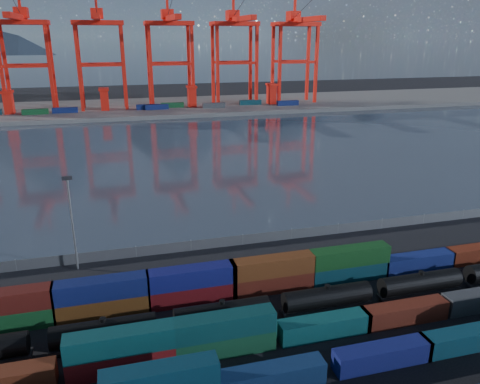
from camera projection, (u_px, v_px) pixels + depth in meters
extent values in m
plane|color=black|center=(298.00, 328.00, 64.05)|extent=(700.00, 700.00, 0.00)
plane|color=#333D4A|center=(182.00, 153.00, 160.08)|extent=(700.00, 700.00, 0.00)
cube|color=#514F4C|center=(153.00, 107.00, 255.81)|extent=(700.00, 70.00, 2.00)
cone|color=#1E2630|center=(376.00, 4.00, 1718.96)|extent=(840.00, 840.00, 300.00)
cube|color=#0C2E3F|center=(160.00, 377.00, 48.92)|extent=(12.42, 2.52, 2.69)
cube|color=#0F264C|center=(272.00, 377.00, 52.90)|extent=(12.42, 2.52, 2.69)
cube|color=navy|center=(382.00, 355.00, 56.45)|extent=(12.42, 2.52, 2.69)
cube|color=#0D3646|center=(465.00, 339.00, 59.43)|extent=(12.42, 2.52, 2.69)
cube|color=maroon|center=(122.00, 361.00, 55.43)|extent=(12.67, 2.58, 2.75)
cube|color=#0C3E40|center=(120.00, 341.00, 54.56)|extent=(12.67, 2.58, 2.75)
cube|color=#124528|center=(225.00, 343.00, 58.62)|extent=(12.67, 2.58, 2.75)
cube|color=#0B3839|center=(225.00, 325.00, 57.75)|extent=(12.67, 2.58, 2.75)
cube|color=#0E4949|center=(324.00, 326.00, 62.03)|extent=(12.67, 2.58, 2.75)
cube|color=#5B1E12|center=(404.00, 313.00, 65.06)|extent=(12.67, 2.58, 2.75)
cube|color=#134A21|center=(5.00, 320.00, 63.37)|extent=(13.19, 2.68, 2.86)
cube|color=#521610|center=(2.00, 301.00, 62.47)|extent=(13.19, 2.68, 2.86)
cube|color=#562F11|center=(103.00, 306.00, 66.61)|extent=(13.19, 2.68, 2.86)
cube|color=#101951|center=(101.00, 288.00, 65.71)|extent=(13.19, 2.68, 2.86)
cube|color=#590D10|center=(193.00, 294.00, 69.85)|extent=(13.19, 2.68, 2.86)
cube|color=navy|center=(192.00, 277.00, 68.95)|extent=(13.19, 2.68, 2.86)
cube|color=#581B11|center=(272.00, 282.00, 72.99)|extent=(13.19, 2.68, 2.86)
cube|color=#643114|center=(272.00, 266.00, 72.09)|extent=(13.19, 2.68, 2.86)
cube|color=#0C3641|center=(349.00, 272.00, 76.34)|extent=(13.19, 2.68, 2.86)
cube|color=#124719|center=(350.00, 256.00, 75.43)|extent=(13.19, 2.68, 2.86)
cube|color=navy|center=(417.00, 262.00, 79.57)|extent=(13.19, 2.68, 2.86)
cube|color=maroon|center=(480.00, 253.00, 82.82)|extent=(13.19, 2.68, 2.86)
cube|color=black|center=(13.00, 359.00, 57.43)|extent=(2.52, 1.81, 0.60)
cylinder|color=black|center=(104.00, 331.00, 59.55)|extent=(13.09, 2.92, 2.92)
cylinder|color=black|center=(103.00, 320.00, 59.04)|extent=(0.81, 0.81, 0.50)
cube|color=black|center=(105.00, 341.00, 60.06)|extent=(13.60, 2.01, 0.40)
cube|color=black|center=(68.00, 350.00, 59.05)|extent=(2.52, 1.81, 0.60)
cube|color=black|center=(141.00, 338.00, 61.33)|extent=(2.52, 1.81, 0.60)
cylinder|color=black|center=(222.00, 313.00, 63.45)|extent=(13.09, 2.92, 2.92)
cylinder|color=black|center=(222.00, 302.00, 62.94)|extent=(0.81, 0.81, 0.50)
cube|color=black|center=(222.00, 323.00, 63.96)|extent=(13.60, 2.01, 0.40)
cube|color=black|center=(190.00, 331.00, 62.95)|extent=(2.52, 1.81, 0.60)
cube|color=black|center=(254.00, 320.00, 65.23)|extent=(2.52, 1.81, 0.60)
cylinder|color=black|center=(327.00, 297.00, 67.35)|extent=(13.09, 2.92, 2.92)
cylinder|color=black|center=(328.00, 287.00, 66.84)|extent=(0.81, 0.81, 0.50)
cube|color=black|center=(326.00, 306.00, 67.86)|extent=(13.60, 2.01, 0.40)
cube|color=black|center=(297.00, 313.00, 66.85)|extent=(2.52, 1.81, 0.60)
cube|color=black|center=(354.00, 304.00, 69.13)|extent=(2.52, 1.81, 0.60)
cylinder|color=black|center=(420.00, 282.00, 71.25)|extent=(13.09, 2.92, 2.92)
cylinder|color=black|center=(421.00, 273.00, 70.74)|extent=(0.81, 0.81, 0.50)
cube|color=black|center=(419.00, 292.00, 71.76)|extent=(13.60, 2.01, 0.40)
cube|color=black|center=(392.00, 298.00, 70.74)|extent=(2.52, 1.81, 0.60)
cube|color=black|center=(444.00, 290.00, 73.02)|extent=(2.52, 1.81, 0.60)
cube|color=black|center=(478.00, 284.00, 74.64)|extent=(2.52, 1.81, 0.60)
cube|color=#595B5E|center=(243.00, 240.00, 89.34)|extent=(160.00, 0.06, 2.00)
cylinder|color=slate|center=(16.00, 265.00, 79.25)|extent=(0.12, 0.12, 2.20)
cylinder|color=slate|center=(78.00, 258.00, 81.76)|extent=(0.12, 0.12, 2.20)
cylinder|color=slate|center=(136.00, 251.00, 84.28)|extent=(0.12, 0.12, 2.20)
cylinder|color=slate|center=(191.00, 245.00, 86.79)|extent=(0.12, 0.12, 2.20)
cylinder|color=slate|center=(243.00, 239.00, 89.31)|extent=(0.12, 0.12, 2.20)
cylinder|color=slate|center=(292.00, 234.00, 91.82)|extent=(0.12, 0.12, 2.20)
cylinder|color=slate|center=(338.00, 228.00, 94.34)|extent=(0.12, 0.12, 2.20)
cylinder|color=slate|center=(382.00, 223.00, 96.85)|extent=(0.12, 0.12, 2.20)
cylinder|color=slate|center=(424.00, 219.00, 99.37)|extent=(0.12, 0.12, 2.20)
cylinder|color=slate|center=(463.00, 214.00, 101.88)|extent=(0.12, 0.12, 2.20)
cylinder|color=slate|center=(73.00, 226.00, 77.75)|extent=(0.36, 0.36, 16.00)
cube|color=black|center=(67.00, 178.00, 75.12)|extent=(1.60, 0.40, 0.60)
cube|color=red|center=(1.00, 71.00, 221.31)|extent=(1.58, 1.58, 44.33)
cube|color=red|center=(6.00, 70.00, 232.12)|extent=(1.58, 1.58, 44.33)
cube|color=red|center=(50.00, 71.00, 226.76)|extent=(1.58, 1.58, 44.33)
cube|color=red|center=(53.00, 69.00, 237.58)|extent=(1.58, 1.58, 44.33)
cube|color=red|center=(25.00, 66.00, 223.34)|extent=(21.67, 1.38, 1.38)
cube|color=red|center=(29.00, 65.00, 234.15)|extent=(21.67, 1.38, 1.38)
cube|color=red|center=(21.00, 22.00, 222.43)|extent=(24.63, 13.79, 2.17)
cube|color=red|center=(16.00, 17.00, 210.99)|extent=(2.96, 47.28, 2.46)
cube|color=red|center=(21.00, 13.00, 224.63)|extent=(5.91, 7.88, 4.93)
cylinder|color=black|center=(13.00, 0.00, 206.65)|extent=(0.24, 40.55, 13.38)
cube|color=red|center=(79.00, 70.00, 230.12)|extent=(1.58, 1.58, 44.33)
cube|color=red|center=(80.00, 69.00, 240.93)|extent=(1.58, 1.58, 44.33)
cube|color=red|center=(124.00, 69.00, 235.57)|extent=(1.58, 1.58, 44.33)
cube|color=red|center=(123.00, 68.00, 246.38)|extent=(1.58, 1.58, 44.33)
cube|color=red|center=(101.00, 65.00, 232.14)|extent=(21.67, 1.38, 1.38)
cube|color=red|center=(102.00, 64.00, 242.95)|extent=(21.67, 1.38, 1.38)
cube|color=red|center=(98.00, 23.00, 231.23)|extent=(24.63, 13.79, 2.17)
cube|color=red|center=(97.00, 18.00, 219.80)|extent=(2.96, 47.28, 2.46)
cube|color=red|center=(97.00, 14.00, 233.43)|extent=(5.91, 7.88, 4.93)
cylinder|color=black|center=(95.00, 2.00, 215.45)|extent=(0.24, 40.55, 13.38)
cube|color=red|center=(151.00, 69.00, 238.92)|extent=(1.58, 1.58, 44.33)
cube|color=red|center=(149.00, 67.00, 249.73)|extent=(1.58, 1.58, 44.33)
cube|color=red|center=(193.00, 68.00, 244.37)|extent=(1.58, 1.58, 44.33)
cube|color=red|center=(189.00, 67.00, 255.18)|extent=(1.58, 1.58, 44.33)
cube|color=red|center=(172.00, 64.00, 240.94)|extent=(21.67, 1.38, 1.38)
cube|color=red|center=(169.00, 63.00, 251.75)|extent=(21.67, 1.38, 1.38)
cube|color=red|center=(169.00, 23.00, 240.04)|extent=(24.63, 13.79, 2.17)
cube|color=red|center=(171.00, 18.00, 228.60)|extent=(2.96, 47.28, 2.46)
cube|color=red|center=(167.00, 14.00, 242.24)|extent=(5.91, 7.88, 4.93)
cylinder|color=black|center=(171.00, 3.00, 224.26)|extent=(0.24, 40.55, 13.38)
cube|color=red|center=(218.00, 68.00, 247.72)|extent=(1.58, 1.58, 44.33)
cube|color=red|center=(213.00, 66.00, 258.53)|extent=(1.58, 1.58, 44.33)
cube|color=red|center=(257.00, 67.00, 253.17)|extent=(1.58, 1.58, 44.33)
cube|color=red|center=(250.00, 66.00, 263.98)|extent=(1.58, 1.58, 44.33)
cube|color=red|center=(237.00, 63.00, 249.75)|extent=(21.67, 1.38, 1.38)
cube|color=red|center=(232.00, 62.00, 260.56)|extent=(21.67, 1.38, 1.38)
cube|color=red|center=(234.00, 24.00, 248.84)|extent=(24.63, 13.79, 2.17)
cube|color=red|center=(240.00, 19.00, 237.40)|extent=(2.96, 47.28, 2.46)
cube|color=red|center=(232.00, 15.00, 251.04)|extent=(5.91, 7.88, 4.93)
cube|color=red|center=(233.00, 0.00, 246.90)|extent=(1.18, 1.18, 15.76)
cylinder|color=black|center=(242.00, 4.00, 233.06)|extent=(0.24, 40.55, 13.38)
cube|color=red|center=(280.00, 67.00, 256.53)|extent=(1.58, 1.58, 44.33)
cube|color=red|center=(273.00, 65.00, 267.34)|extent=(1.58, 1.58, 44.33)
cube|color=red|center=(316.00, 66.00, 261.98)|extent=(1.58, 1.58, 44.33)
cube|color=red|center=(308.00, 65.00, 272.79)|extent=(1.58, 1.58, 44.33)
cube|color=red|center=(298.00, 62.00, 258.55)|extent=(21.67, 1.38, 1.38)
cube|color=red|center=(291.00, 61.00, 269.36)|extent=(21.67, 1.38, 1.38)
cube|color=red|center=(296.00, 24.00, 257.64)|extent=(24.63, 13.79, 2.17)
cube|color=red|center=(304.00, 20.00, 246.21)|extent=(2.96, 47.28, 2.46)
cube|color=red|center=(293.00, 16.00, 259.84)|extent=(5.91, 7.88, 4.93)
cube|color=red|center=(295.00, 1.00, 255.70)|extent=(1.18, 1.18, 15.76)
cylinder|color=black|center=(307.00, 5.00, 241.86)|extent=(0.24, 40.55, 13.38)
cube|color=navy|center=(157.00, 107.00, 241.23)|extent=(12.00, 2.44, 2.60)
cube|color=navy|center=(288.00, 103.00, 255.58)|extent=(12.00, 2.44, 2.60)
cube|color=navy|center=(148.00, 107.00, 241.43)|extent=(12.00, 2.44, 2.60)
cube|color=#3F4244|center=(214.00, 105.00, 246.90)|extent=(12.00, 2.44, 2.60)
cube|color=#144C23|center=(35.00, 112.00, 226.10)|extent=(12.00, 2.44, 2.60)
cube|color=navy|center=(65.00, 110.00, 230.73)|extent=(12.00, 2.44, 2.60)
cube|color=#144C23|center=(172.00, 105.00, 247.80)|extent=(12.00, 2.44, 2.60)
cube|color=#0C3842|center=(250.00, 102.00, 258.04)|extent=(12.00, 2.44, 2.60)
cube|color=red|center=(9.00, 103.00, 227.15)|extent=(4.00, 6.00, 10.00)
cube|color=red|center=(7.00, 92.00, 225.41)|extent=(5.00, 7.00, 1.20)
cube|color=red|center=(105.00, 100.00, 238.47)|extent=(4.00, 6.00, 10.00)
cube|color=red|center=(104.00, 89.00, 236.73)|extent=(5.00, 7.00, 1.20)
cube|color=red|center=(192.00, 97.00, 249.79)|extent=(4.00, 6.00, 10.00)
cube|color=red|center=(191.00, 87.00, 248.05)|extent=(5.00, 7.00, 1.20)
cube|color=red|center=(271.00, 95.00, 261.11)|extent=(4.00, 6.00, 10.00)
cube|color=red|center=(272.00, 85.00, 259.37)|extent=(5.00, 7.00, 1.20)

